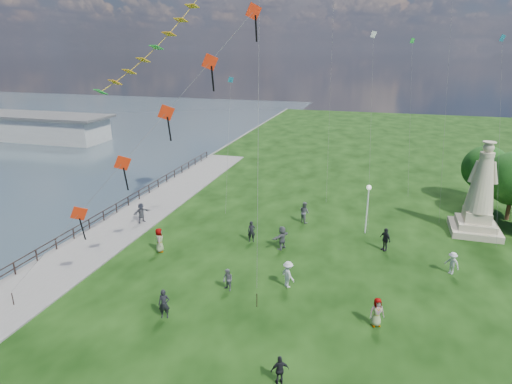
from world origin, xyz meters
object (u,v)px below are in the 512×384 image
(person_2, at_px, (288,274))
(person_6, at_px, (252,231))
(pier_pavilion, at_px, (29,126))
(person_11, at_px, (282,238))
(person_0, at_px, (164,304))
(person_9, at_px, (385,239))
(person_1, at_px, (228,280))
(person_5, at_px, (141,214))
(statue, at_px, (479,200))
(lamppost, at_px, (368,199))
(person_3, at_px, (280,370))
(person_8, at_px, (452,263))
(person_10, at_px, (159,240))
(person_7, at_px, (304,212))
(person_4, at_px, (377,312))

(person_2, bearing_deg, person_6, -13.60)
(pier_pavilion, bearing_deg, person_11, -30.66)
(person_2, bearing_deg, person_11, -32.20)
(person_0, relative_size, person_11, 0.94)
(person_0, bearing_deg, person_9, 28.26)
(person_0, distance_m, person_6, 11.34)
(person_2, distance_m, person_6, 7.31)
(person_0, distance_m, person_1, 4.51)
(person_5, relative_size, person_9, 0.97)
(statue, relative_size, lamppost, 1.84)
(person_3, xyz_separation_m, person_6, (-5.66, 14.33, 0.11))
(person_2, relative_size, person_9, 0.98)
(lamppost, bearing_deg, person_8, -41.92)
(statue, relative_size, person_9, 4.24)
(person_2, xyz_separation_m, person_3, (1.42, -8.38, -0.16))
(person_8, distance_m, person_10, 20.96)
(person_8, bearing_deg, person_5, -145.43)
(person_6, distance_m, person_7, 6.11)
(lamppost, height_order, person_8, lamppost)
(person_2, xyz_separation_m, person_6, (-4.24, 5.95, -0.05))
(pier_pavilion, height_order, person_6, pier_pavilion)
(person_9, bearing_deg, person_0, -84.35)
(person_3, relative_size, person_11, 0.79)
(pier_pavilion, distance_m, person_7, 58.59)
(lamppost, relative_size, person_4, 2.49)
(statue, distance_m, person_10, 25.96)
(person_6, relative_size, person_10, 0.90)
(lamppost, distance_m, person_10, 16.93)
(statue, distance_m, person_4, 17.37)
(person_0, distance_m, person_11, 11.45)
(person_3, bearing_deg, person_1, -81.48)
(person_0, height_order, person_1, person_0)
(lamppost, xyz_separation_m, person_3, (-3.02, -18.51, -2.30))
(pier_pavilion, relative_size, person_9, 16.41)
(person_10, bearing_deg, person_9, -97.45)
(person_2, height_order, person_7, person_7)
(person_1, height_order, person_9, person_9)
(pier_pavilion, relative_size, person_10, 15.92)
(person_1, bearing_deg, person_10, 179.94)
(person_11, bearing_deg, person_7, -159.78)
(person_7, bearing_deg, person_11, 125.52)
(person_8, bearing_deg, person_3, -85.00)
(person_4, height_order, person_9, person_9)
(person_3, height_order, person_8, person_8)
(person_8, bearing_deg, lamppost, 177.37)
(person_0, distance_m, person_8, 19.28)
(person_4, bearing_deg, person_0, 170.03)
(person_3, distance_m, person_7, 19.57)
(person_4, xyz_separation_m, person_10, (-15.99, 4.90, 0.10))
(lamppost, xyz_separation_m, person_6, (-8.68, -4.18, -2.19))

